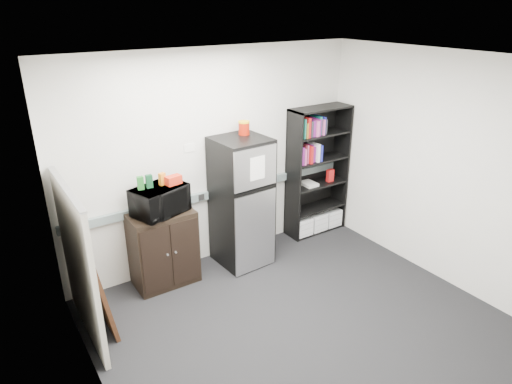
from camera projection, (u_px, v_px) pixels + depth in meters
floor at (299, 322)px, 4.87m from camera, size 4.00×4.00×0.00m
wall_back at (216, 159)px, 5.69m from camera, size 4.00×0.02×2.70m
wall_right at (437, 168)px, 5.36m from camera, size 0.02×3.50×2.70m
wall_left at (90, 270)px, 3.33m from camera, size 0.02×3.50×2.70m
ceiling at (310, 61)px, 3.83m from camera, size 4.00×3.50×0.02m
electrical_raceway at (218, 192)px, 5.85m from camera, size 3.92×0.05×0.10m
wall_note at (189, 148)px, 5.44m from camera, size 0.14×0.00×0.10m
bookshelf at (317, 172)px, 6.50m from camera, size 0.90×0.34×1.85m
cubicle_partition at (78, 264)px, 4.42m from camera, size 0.06×1.30×1.62m
cabinet at (164, 248)px, 5.40m from camera, size 0.74×0.49×0.92m
microwave at (160, 200)px, 5.15m from camera, size 0.69×0.57×0.33m
snack_box_a at (141, 183)px, 4.99m from camera, size 0.08×0.06×0.15m
snack_box_b at (149, 181)px, 5.04m from camera, size 0.07×0.05×0.15m
snack_box_c at (162, 179)px, 5.12m from camera, size 0.08×0.07×0.14m
snack_bag at (173, 180)px, 5.15m from camera, size 0.20×0.13×0.10m
refrigerator at (242, 202)px, 5.73m from camera, size 0.66×0.68×1.66m
coffee_can at (244, 127)px, 5.54m from camera, size 0.14×0.14×0.19m
framed_poster at (96, 286)px, 4.65m from camera, size 0.18×0.75×0.96m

